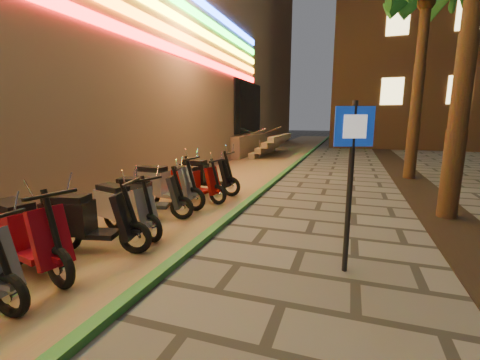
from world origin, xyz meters
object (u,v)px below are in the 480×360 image
at_px(scooter_7, 24,234).
at_px(scooter_11, 162,185).
at_px(scooter_10, 146,196).
at_px(scooter_13, 203,175).
at_px(pedestrian_sign, 352,164).
at_px(scooter_9, 122,207).
at_px(scooter_12, 193,182).
at_px(scooter_8, 85,220).

xyz_separation_m(scooter_7, scooter_11, (-0.03, 3.57, 0.01)).
relative_size(scooter_7, scooter_10, 1.11).
bearing_deg(scooter_13, pedestrian_sign, -41.78).
bearing_deg(scooter_9, scooter_12, 103.04).
distance_m(scooter_11, scooter_13, 1.66).
distance_m(scooter_8, scooter_9, 0.91).
distance_m(pedestrian_sign, scooter_11, 4.88).
relative_size(pedestrian_sign, scooter_10, 1.44).
bearing_deg(scooter_7, scooter_8, 85.58).
bearing_deg(scooter_7, scooter_10, 100.50).
xyz_separation_m(scooter_9, scooter_12, (0.11, 2.68, -0.00)).
xyz_separation_m(scooter_8, scooter_10, (-0.14, 1.84, -0.03)).
distance_m(scooter_7, scooter_10, 2.67).
bearing_deg(scooter_11, pedestrian_sign, -23.33).
xyz_separation_m(scooter_10, scooter_13, (0.17, 2.53, 0.05)).
height_order(scooter_7, scooter_12, scooter_7).
bearing_deg(scooter_11, scooter_9, -78.58).
distance_m(pedestrian_sign, scooter_12, 4.99).
bearing_deg(pedestrian_sign, scooter_9, 154.85).
bearing_deg(scooter_10, scooter_12, 66.93).
distance_m(scooter_9, scooter_10, 0.94).
bearing_deg(scooter_8, scooter_7, -121.17).
bearing_deg(scooter_10, pedestrian_sign, -30.75).
xyz_separation_m(scooter_7, scooter_10, (0.13, 2.66, -0.05)).
relative_size(scooter_9, scooter_13, 0.93).
xyz_separation_m(scooter_8, scooter_12, (0.11, 3.59, -0.03)).
distance_m(scooter_7, scooter_13, 5.20).
bearing_deg(scooter_11, scooter_10, -77.92).
height_order(scooter_10, scooter_13, scooter_13).
distance_m(scooter_9, scooter_13, 3.46).
xyz_separation_m(scooter_9, scooter_10, (-0.14, 0.93, -0.00)).
height_order(scooter_9, scooter_13, scooter_13).
distance_m(scooter_10, scooter_12, 1.77).
distance_m(scooter_12, scooter_13, 0.79).
bearing_deg(scooter_10, scooter_13, 71.22).
xyz_separation_m(pedestrian_sign, scooter_12, (-3.91, 2.92, -1.03)).
bearing_deg(scooter_10, scooter_11, 84.72).
bearing_deg(scooter_13, scooter_9, -89.40).
xyz_separation_m(scooter_9, scooter_11, (-0.29, 1.83, 0.05)).
height_order(scooter_8, scooter_9, scooter_8).
bearing_deg(pedestrian_sign, scooter_11, 132.65).
relative_size(scooter_9, scooter_12, 1.00).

